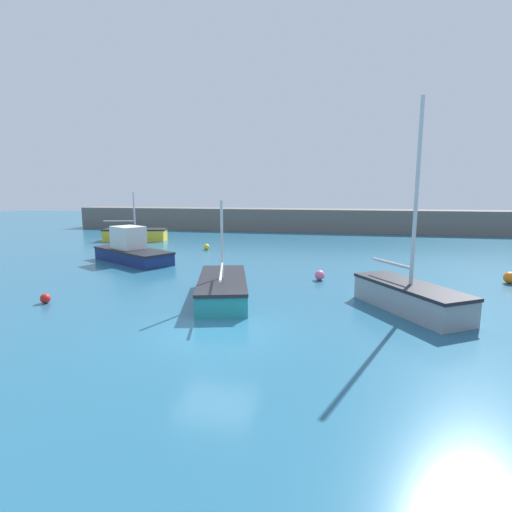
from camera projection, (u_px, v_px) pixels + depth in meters
The scene contains 10 objects.
ground_plane at pixel (216, 335), 12.45m from camera, with size 120.00×120.00×0.20m, color #235B7A.
harbor_breakwater at pixel (301, 220), 42.24m from camera, with size 49.57×3.23×2.30m, color #66605B.
sailboat_short_mast at pixel (223, 288), 16.13m from camera, with size 3.16×5.83×3.97m.
sailboat_tall_mast at pixel (410, 296), 14.51m from camera, with size 3.86×4.85×7.50m.
sailboat_twin_hulled at pixel (135, 234), 34.23m from camera, with size 5.49×2.83×4.15m.
motorboat_grey_hull at pixel (132, 250), 24.30m from camera, with size 6.06×4.74×2.15m.
mooring_buoy_orange at pixel (510, 278), 18.77m from camera, with size 0.56×0.56×0.56m, color orange.
mooring_buoy_red at pixel (45, 298), 15.53m from camera, with size 0.38×0.38×0.38m, color red.
mooring_buoy_yellow at pixel (207, 247), 29.13m from camera, with size 0.42×0.42×0.42m, color yellow.
mooring_buoy_pink at pixel (320, 275), 19.46m from camera, with size 0.49×0.49×0.49m, color #EA668C.
Camera 1 is at (3.54, -11.40, 4.41)m, focal length 28.00 mm.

